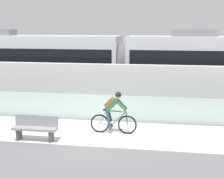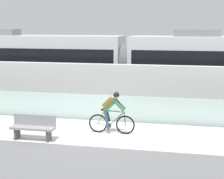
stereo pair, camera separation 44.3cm
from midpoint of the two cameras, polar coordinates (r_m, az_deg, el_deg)
name	(u,v)px [view 2 (the right image)]	position (r m, az deg, el deg)	size (l,w,h in m)	color
ground_plane	(89,132)	(13.57, -2.78, -6.90)	(200.00, 200.00, 0.00)	slate
bike_path_deck	(89,132)	(13.57, -2.78, -6.87)	(32.00, 3.20, 0.01)	silver
glass_parapet	(100,107)	(15.16, -1.06, -2.90)	(32.00, 0.05, 1.09)	#ADC6C1
concrete_barrier_wall	(109,87)	(16.77, 0.28, 0.37)	(32.00, 0.36, 2.22)	silver
tram_rail_near	(119,99)	(19.38, 1.73, -1.61)	(32.00, 0.08, 0.01)	#595654
tram_rail_far	(123,94)	(20.77, 2.41, -0.81)	(32.00, 0.08, 0.01)	#595654
tram	(126,64)	(19.74, 2.91, 4.15)	(22.56, 2.54, 3.81)	silver
cyclist_on_bike	(111,113)	(13.17, 0.86, -3.81)	(1.77, 0.58, 1.61)	black
bench	(33,127)	(12.80, -11.68, -5.93)	(1.60, 0.45, 0.89)	gray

